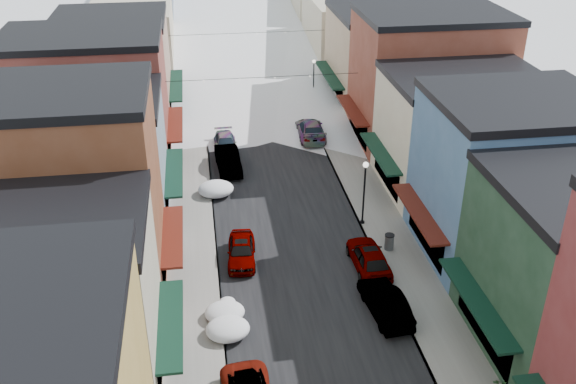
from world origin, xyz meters
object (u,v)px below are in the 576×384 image
object	(u,v)px
car_dark_hatch	(228,160)
streetlamp_near	(364,185)
car_silver_sedan	(241,250)
car_green_sedan	(385,302)
trash_can	(389,242)

from	to	relation	value
car_dark_hatch	streetlamp_near	bearing A→B (deg)	-52.85
car_silver_sedan	car_dark_hatch	world-z (taller)	car_dark_hatch
car_dark_hatch	streetlamp_near	distance (m)	13.52
car_green_sedan	car_silver_sedan	bearing A→B (deg)	-46.54
car_green_sedan	car_dark_hatch	bearing A→B (deg)	-74.95
car_silver_sedan	streetlamp_near	bearing A→B (deg)	24.87
car_silver_sedan	trash_can	world-z (taller)	car_silver_sedan
car_green_sedan	streetlamp_near	xyz separation A→B (m)	(1.15, 9.69, 2.32)
car_dark_hatch	trash_can	size ratio (longest dim) A/B	4.74
car_silver_sedan	streetlamp_near	xyz separation A→B (m)	(8.70, 3.20, 2.37)
car_dark_hatch	car_green_sedan	xyz separation A→B (m)	(7.55, -19.79, -0.05)
car_silver_sedan	streetlamp_near	distance (m)	9.57
trash_can	car_dark_hatch	bearing A→B (deg)	125.24
car_dark_hatch	trash_can	xyz separation A→B (m)	(9.60, -13.59, -0.14)
car_green_sedan	trash_can	xyz separation A→B (m)	(2.05, 6.21, -0.10)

